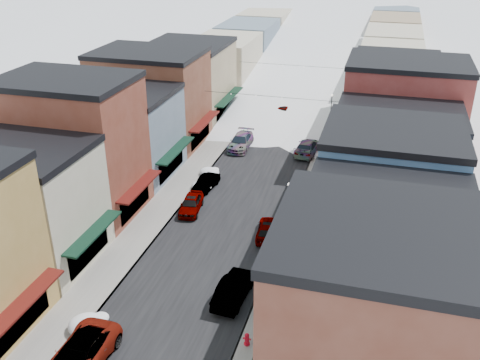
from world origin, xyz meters
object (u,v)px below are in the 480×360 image
Objects in this scene: car_silver_sedan at (191,204)px; fire_hydrant at (247,339)px; trash_can at (272,256)px; car_green_sedan at (234,288)px; streetlamp_near at (289,198)px; car_white_suv at (78,357)px; car_dark_hatch at (206,183)px.

car_silver_sedan is 18.13m from fire_hydrant.
car_green_sedan is at bearing -109.22° from trash_can.
trash_can is 6.57m from streetlamp_near.
car_white_suv reaches higher than car_green_sedan.
streetlamp_near is (-0.41, 15.54, 2.06)m from fire_hydrant.
fire_hydrant is at bearing -66.43° from car_silver_sedan.
car_white_suv reaches higher than car_dark_hatch.
car_dark_hatch is at bearing 115.48° from fire_hydrant.
car_green_sedan reaches higher than car_silver_sedan.
car_white_suv is 10.18m from fire_hydrant.
streetlamp_near is at bearing -19.82° from car_dark_hatch.
car_white_suv is 7.21× the size of fire_hydrant.
car_white_suv is 19.93m from car_silver_sedan.
trash_can is (-0.41, 9.26, 0.12)m from fire_hydrant.
fire_hydrant is (9.57, -20.08, -0.12)m from car_dark_hatch.
car_green_sedan reaches higher than fire_hydrant.
car_silver_sedan is 4.59m from car_dark_hatch.
trash_can is (8.73, 13.70, -0.20)m from car_white_suv.
trash_can is at bearing 92.56° from fire_hydrant.
fire_hydrant is (9.15, 4.44, -0.32)m from car_white_suv.
car_white_suv is 1.56× the size of car_dark_hatch.
streetlamp_near reaches higher than car_dark_hatch.
fire_hydrant is at bearing 119.32° from car_green_sedan.
streetlamp_near reaches higher than car_white_suv.
car_dark_hatch reaches higher than trash_can.
car_green_sedan is 4.87m from fire_hydrant.
streetlamp_near reaches higher than car_green_sedan.
car_silver_sedan is (-0.28, 19.93, -0.13)m from car_white_suv.
fire_hydrant is at bearing -88.47° from streetlamp_near.
car_white_suv is 11.28m from car_green_sedan.
streetlamp_near is at bearing 90.00° from trash_can.
streetlamp_near is at bearing 67.62° from car_white_suv.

